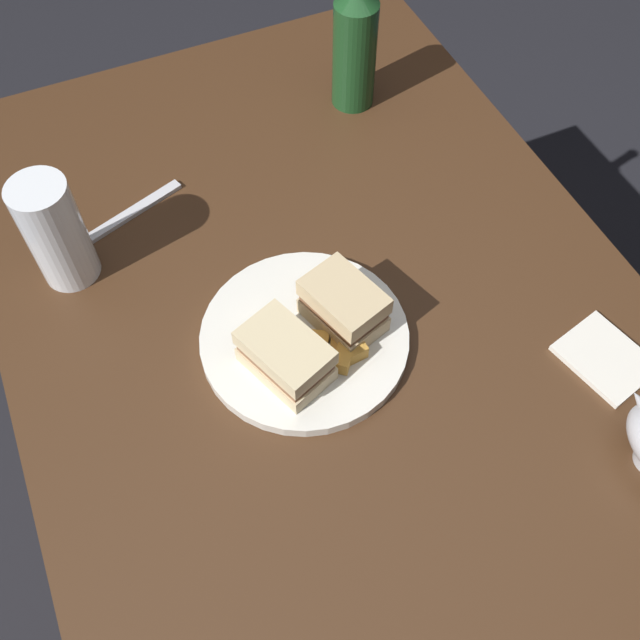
% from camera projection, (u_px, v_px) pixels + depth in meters
% --- Properties ---
extents(ground_plane, '(6.00, 6.00, 0.00)m').
position_uv_depth(ground_plane, '(329.00, 511.00, 1.59)').
color(ground_plane, black).
extents(dining_table, '(1.27, 0.84, 0.76)m').
position_uv_depth(dining_table, '(331.00, 441.00, 1.27)').
color(dining_table, '#422816').
rests_on(dining_table, ground).
extents(plate, '(0.27, 0.27, 0.02)m').
position_uv_depth(plate, '(304.00, 338.00, 0.93)').
color(plate, silver).
rests_on(plate, dining_table).
extents(sandwich_half_left, '(0.13, 0.11, 0.06)m').
position_uv_depth(sandwich_half_left, '(286.00, 356.00, 0.87)').
color(sandwich_half_left, beige).
rests_on(sandwich_half_left, plate).
extents(sandwich_half_right, '(0.12, 0.10, 0.07)m').
position_uv_depth(sandwich_half_right, '(344.00, 306.00, 0.91)').
color(sandwich_half_right, '#CCB284').
rests_on(sandwich_half_right, plate).
extents(potato_wedge_front, '(0.05, 0.05, 0.02)m').
position_uv_depth(potato_wedge_front, '(345.00, 353.00, 0.90)').
color(potato_wedge_front, gold).
rests_on(potato_wedge_front, plate).
extents(potato_wedge_middle, '(0.02, 0.05, 0.02)m').
position_uv_depth(potato_wedge_middle, '(349.00, 356.00, 0.89)').
color(potato_wedge_middle, gold).
rests_on(potato_wedge_middle, plate).
extents(potato_wedge_back, '(0.05, 0.04, 0.01)m').
position_uv_depth(potato_wedge_back, '(338.00, 346.00, 0.91)').
color(potato_wedge_back, '#B77F33').
rests_on(potato_wedge_back, plate).
extents(potato_wedge_left_edge, '(0.05, 0.04, 0.02)m').
position_uv_depth(potato_wedge_left_edge, '(319.00, 347.00, 0.90)').
color(potato_wedge_left_edge, gold).
rests_on(potato_wedge_left_edge, plate).
extents(pint_glass, '(0.08, 0.08, 0.16)m').
position_uv_depth(pint_glass, '(58.00, 238.00, 0.94)').
color(pint_glass, white).
rests_on(pint_glass, dining_table).
extents(cider_bottle, '(0.07, 0.07, 0.28)m').
position_uv_depth(cider_bottle, '(355.00, 43.00, 1.11)').
color(cider_bottle, '#19421E').
rests_on(cider_bottle, dining_table).
extents(napkin, '(0.13, 0.11, 0.01)m').
position_uv_depth(napkin, '(605.00, 358.00, 0.92)').
color(napkin, silver).
rests_on(napkin, dining_table).
extents(fork, '(0.07, 0.18, 0.01)m').
position_uv_depth(fork, '(129.00, 214.00, 1.05)').
color(fork, silver).
rests_on(fork, dining_table).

